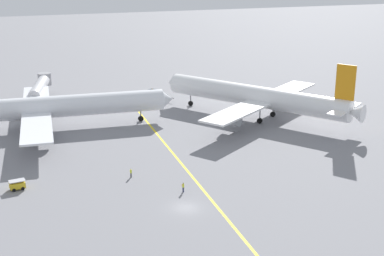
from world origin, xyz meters
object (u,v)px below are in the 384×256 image
airliner_at_gate_left (46,108)px  jet_bridge (41,86)px  pushback_tug (156,95)px  airliner_being_pushed (257,97)px  ground_crew_marshaller_foreground (183,187)px  gse_baggage_cart_near_cluster (17,185)px  ground_crew_ramp_agent_by_cones (131,173)px

airliner_at_gate_left → jet_bridge: 26.49m
airliner_at_gate_left → pushback_tug: 36.22m
airliner_being_pushed → pushback_tug: 32.39m
ground_crew_marshaller_foreground → gse_baggage_cart_near_cluster: bearing=159.6°
airliner_being_pushed → ground_crew_marshaller_foreground: 47.94m
pushback_tug → gse_baggage_cart_near_cluster: pushback_tug is taller
gse_baggage_cart_near_cluster → ground_crew_ramp_agent_by_cones: gse_baggage_cart_near_cluster is taller
airliner_being_pushed → jet_bridge: (-49.44, 34.22, -1.15)m
pushback_tug → jet_bridge: 31.77m
airliner_being_pushed → jet_bridge: airliner_being_pushed is taller
ground_crew_ramp_agent_by_cones → jet_bridge: 62.82m
jet_bridge → pushback_tug: bearing=-15.2°
ground_crew_ramp_agent_by_cones → ground_crew_marshaller_foreground: size_ratio=0.98×
airliner_at_gate_left → jet_bridge: size_ratio=2.65×
gse_baggage_cart_near_cluster → jet_bridge: (8.23, 60.80, 3.43)m
airliner_being_pushed → ground_crew_marshaller_foreground: (-30.59, -36.63, -4.55)m
ground_crew_ramp_agent_by_cones → jet_bridge: (-11.71, 61.62, 3.42)m
airliner_at_gate_left → airliner_being_pushed: size_ratio=1.27×
ground_crew_ramp_agent_by_cones → ground_crew_marshaller_foreground: ground_crew_marshaller_foreground is taller
gse_baggage_cart_near_cluster → airliner_being_pushed: bearing=24.7°
airliner_at_gate_left → pushback_tug: (31.08, 18.20, -3.82)m
airliner_at_gate_left → ground_crew_marshaller_foreground: 48.62m
airliner_at_gate_left → ground_crew_ramp_agent_by_cones: 37.47m
pushback_tug → airliner_being_pushed: bearing=-53.9°
ground_crew_marshaller_foreground → jet_bridge: (-18.85, 70.85, 3.40)m
airliner_being_pushed → ground_crew_ramp_agent_by_cones: airliner_being_pushed is taller
airliner_at_gate_left → ground_crew_ramp_agent_by_cones: size_ratio=35.60×
ground_crew_ramp_agent_by_cones → ground_crew_marshaller_foreground: bearing=-52.3°
airliner_being_pushed → jet_bridge: size_ratio=2.08×
gse_baggage_cart_near_cluster → pushback_tug: bearing=53.6°
jet_bridge → airliner_being_pushed: bearing=-34.7°
airliner_at_gate_left → pushback_tug: airliner_at_gate_left is taller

